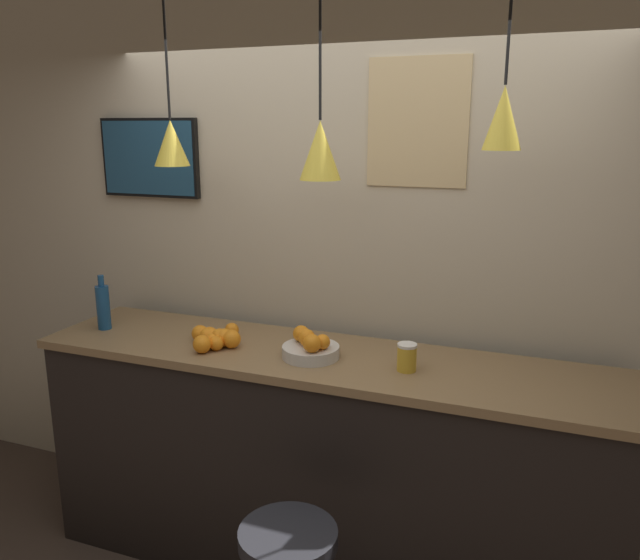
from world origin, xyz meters
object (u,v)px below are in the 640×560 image
spread_jar (407,357)px  mounted_tv (150,158)px  fruit_bowl (310,347)px  juice_bottle (103,306)px

spread_jar → mounted_tv: (-1.54, 0.42, 0.78)m
spread_jar → mounted_tv: 1.78m
mounted_tv → fruit_bowl: bearing=-21.0°
fruit_bowl → spread_jar: size_ratio=2.16×
juice_bottle → spread_jar: juice_bottle is taller
fruit_bowl → spread_jar: 0.44m
mounted_tv → spread_jar: bearing=-15.1°
spread_jar → juice_bottle: bearing=180.0°
spread_jar → fruit_bowl: bearing=-179.3°
juice_bottle → mounted_tv: 0.84m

